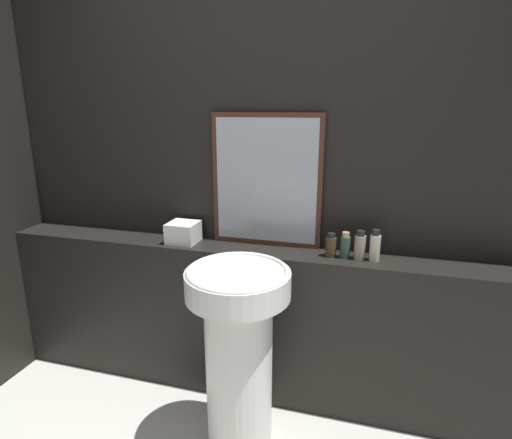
# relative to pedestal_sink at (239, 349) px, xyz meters

# --- Properties ---
(wall_back) EXTENTS (8.00, 0.06, 2.50)m
(wall_back) POSITION_rel_pedestal_sink_xyz_m (-0.09, 0.56, 0.71)
(wall_back) COLOR black
(wall_back) RESTS_ON ground_plane
(vanity_counter) EXTENTS (2.85, 0.23, 0.88)m
(vanity_counter) POSITION_rel_pedestal_sink_xyz_m (-0.09, 0.41, -0.10)
(vanity_counter) COLOR black
(vanity_counter) RESTS_ON ground_plane
(pedestal_sink) EXTENTS (0.47, 0.47, 0.94)m
(pedestal_sink) POSITION_rel_pedestal_sink_xyz_m (0.00, 0.00, 0.00)
(pedestal_sink) COLOR white
(pedestal_sink) RESTS_ON ground_plane
(mirror) EXTENTS (0.59, 0.03, 0.71)m
(mirror) POSITION_rel_pedestal_sink_xyz_m (-0.00, 0.51, 0.70)
(mirror) COLOR #47281E
(mirror) RESTS_ON vanity_counter
(towel_stack) EXTENTS (0.16, 0.16, 0.11)m
(towel_stack) POSITION_rel_pedestal_sink_xyz_m (-0.45, 0.41, 0.40)
(towel_stack) COLOR white
(towel_stack) RESTS_ON vanity_counter
(shampoo_bottle) EXTENTS (0.05, 0.05, 0.12)m
(shampoo_bottle) POSITION_rel_pedestal_sink_xyz_m (0.36, 0.41, 0.40)
(shampoo_bottle) COLOR #4C3823
(shampoo_bottle) RESTS_ON vanity_counter
(conditioner_bottle) EXTENTS (0.05, 0.05, 0.13)m
(conditioner_bottle) POSITION_rel_pedestal_sink_xyz_m (0.43, 0.41, 0.41)
(conditioner_bottle) COLOR #2D4C3D
(conditioner_bottle) RESTS_ON vanity_counter
(lotion_bottle) EXTENTS (0.05, 0.05, 0.15)m
(lotion_bottle) POSITION_rel_pedestal_sink_xyz_m (0.50, 0.41, 0.41)
(lotion_bottle) COLOR gray
(lotion_bottle) RESTS_ON vanity_counter
(body_wash_bottle) EXTENTS (0.05, 0.05, 0.16)m
(body_wash_bottle) POSITION_rel_pedestal_sink_xyz_m (0.57, 0.41, 0.42)
(body_wash_bottle) COLOR beige
(body_wash_bottle) RESTS_ON vanity_counter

